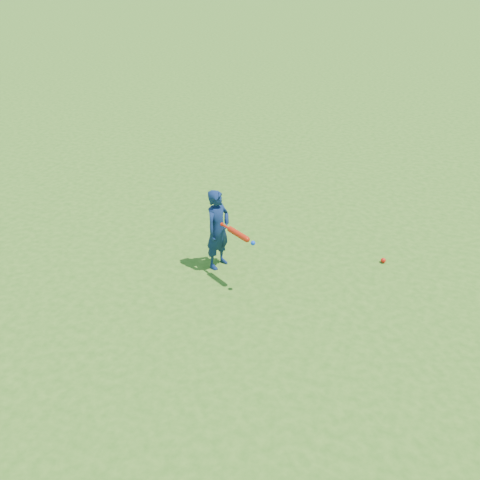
{
  "coord_description": "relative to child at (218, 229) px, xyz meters",
  "views": [
    {
      "loc": [
        2.77,
        -6.35,
        4.25
      ],
      "look_at": [
        0.47,
        -0.55,
        0.65
      ],
      "focal_mm": 40.0,
      "sensor_mm": 36.0,
      "label": 1
    }
  ],
  "objects": [
    {
      "name": "ground_ball_red",
      "position": [
        2.24,
        0.96,
        -0.56
      ],
      "size": [
        0.08,
        0.08,
        0.08
      ],
      "primitive_type": "sphere",
      "color": "red",
      "rests_on": "ground"
    },
    {
      "name": "child",
      "position": [
        0.0,
        0.0,
        0.0
      ],
      "size": [
        0.39,
        0.5,
        1.2
      ],
      "primitive_type": "imported",
      "rotation": [
        0.0,
        0.0,
        1.31
      ],
      "color": "#10214C",
      "rests_on": "ground"
    },
    {
      "name": "bat_swing",
      "position": [
        0.45,
        -0.31,
        0.17
      ],
      "size": [
        0.63,
        0.39,
        0.08
      ],
      "rotation": [
        0.0,
        0.0,
        -0.52
      ],
      "color": "red",
      "rests_on": "ground"
    },
    {
      "name": "ground",
      "position": [
        -0.03,
        0.3,
        -0.6
      ],
      "size": [
        80.0,
        80.0,
        0.0
      ],
      "primitive_type": "plane",
      "color": "#356418",
      "rests_on": "ground"
    }
  ]
}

